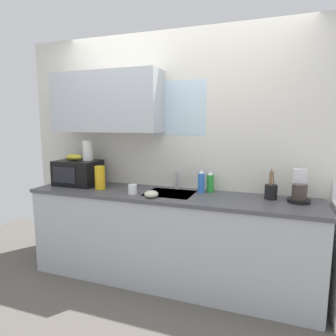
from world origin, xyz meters
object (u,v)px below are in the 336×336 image
Objects in this scene: banana_bunch at (74,157)px; dish_soap_bottle_green at (210,182)px; dish_soap_bottle_blue at (201,182)px; utensil_crock at (271,191)px; coffee_maker at (299,190)px; paper_towel_roll at (88,150)px; small_bowl at (151,194)px; microwave at (78,173)px; mug_white at (133,189)px; cereal_canister at (100,178)px.

banana_bunch is 1.51m from dish_soap_bottle_green.
utensil_crock reaches higher than dish_soap_bottle_blue.
paper_towel_roll is at bearing -179.78° from coffee_maker.
dish_soap_bottle_green is 1.59× the size of small_bowl.
coffee_maker reaches higher than utensil_crock.
coffee_maker is (2.24, 0.06, -0.03)m from microwave.
dish_soap_bottle_green is (0.08, 0.06, -0.01)m from dish_soap_bottle_blue.
coffee_maker is (2.29, 0.06, -0.20)m from banana_bunch.
mug_white is 0.73× the size of small_bowl.
paper_towel_roll is 2.15m from coffee_maker.
microwave is at bearing -175.66° from dish_soap_bottle_blue.
coffee_maker is at bearing 1.46° from banana_bunch.
paper_towel_roll is 0.38m from cereal_canister.
mug_white is at bearing -13.95° from microwave.
paper_towel_roll reaches higher than dish_soap_bottle_blue.
dish_soap_bottle_blue is at bearing 2.35° from paper_towel_roll.
cereal_canister is at bearing -175.22° from coffee_maker.
coffee_maker reaches higher than dish_soap_bottle_blue.
coffee_maker is at bearing 13.78° from small_bowl.
small_bowl is at bearing -166.22° from coffee_maker.
mug_white is (0.81, -0.19, -0.26)m from banana_bunch.
utensil_crock is (2.01, 0.07, -0.07)m from microwave.
dish_soap_bottle_blue is 0.95× the size of cereal_canister.
small_bowl is at bearing -138.05° from dish_soap_bottle_green.
utensil_crock reaches higher than dish_soap_bottle_green.
small_bowl is (-1.26, -0.31, -0.07)m from coffee_maker.
mug_white is at bearing -152.61° from dish_soap_bottle_green.
utensil_crock is (1.91, 0.02, -0.31)m from paper_towel_roll.
small_bowl is (-0.46, -0.41, -0.06)m from dish_soap_bottle_green.
microwave is 1.01m from small_bowl.
banana_bunch is 2.29m from coffee_maker.
paper_towel_roll reaches higher than cereal_canister.
coffee_maker is 2.15× the size of small_bowl.
microwave is at bearing -178.47° from coffee_maker.
banana_bunch is at bearing 166.77° from mug_white.
dish_soap_bottle_green is 2.18× the size of mug_white.
utensil_crock is at bearing 11.76° from mug_white.
dish_soap_bottle_green is (1.33, 0.11, -0.28)m from paper_towel_roll.
dish_soap_bottle_green is at bearing 4.74° from paper_towel_roll.
dish_soap_bottle_blue is at bearing -142.45° from dish_soap_bottle_green.
small_bowl is at bearing -14.25° from microwave.
microwave is 2.09× the size of paper_towel_roll.
cereal_canister is 0.43m from mug_white.
banana_bunch is 1.54× the size of small_bowl.
dish_soap_bottle_blue is (1.36, 0.10, -0.03)m from microwave.
cereal_canister is (-1.09, -0.26, 0.02)m from dish_soap_bottle_green.
paper_towel_roll is 0.97× the size of dish_soap_bottle_blue.
microwave reaches higher than small_bowl.
dish_soap_bottle_green is 0.58m from utensil_crock.
coffee_maker is 1.17× the size of cereal_canister.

